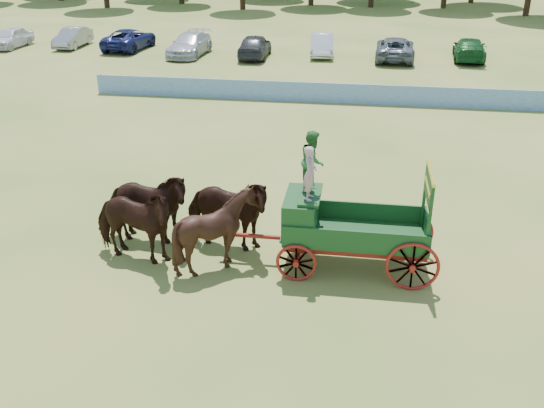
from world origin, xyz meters
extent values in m
plane|color=#A58E4A|center=(0.00, 0.00, 0.00)|extent=(160.00, 160.00, 0.00)
imported|color=black|center=(-5.50, 0.72, 1.14)|extent=(2.90, 1.76, 2.28)
imported|color=black|center=(-5.50, 1.82, 1.14)|extent=(2.72, 1.26, 2.28)
imported|color=black|center=(-3.10, 0.72, 1.14)|extent=(2.21, 2.00, 2.29)
imported|color=black|center=(-3.10, 1.82, 1.14)|extent=(2.87, 1.66, 2.28)
cube|color=#A12B10|center=(-0.90, 1.27, 0.60)|extent=(0.12, 2.00, 0.12)
cube|color=#A12B10|center=(2.10, 1.27, 0.60)|extent=(0.12, 2.00, 0.12)
cube|color=#A12B10|center=(0.60, 0.72, 0.72)|extent=(3.80, 0.10, 0.12)
cube|color=#A12B10|center=(0.60, 1.82, 0.72)|extent=(3.80, 0.10, 0.12)
cube|color=#A12B10|center=(-1.80, 1.27, 0.75)|extent=(2.80, 0.09, 0.09)
cube|color=#184A22|center=(0.60, 1.27, 1.00)|extent=(3.80, 1.80, 0.10)
cube|color=#184A22|center=(0.60, 0.39, 1.30)|extent=(3.80, 0.06, 0.55)
cube|color=#184A22|center=(0.60, 2.15, 1.30)|extent=(3.80, 0.06, 0.55)
cube|color=#184A22|center=(2.48, 1.27, 1.30)|extent=(0.06, 1.80, 0.55)
cube|color=#184A22|center=(-0.90, 1.27, 1.55)|extent=(0.85, 1.70, 1.05)
cube|color=#184A22|center=(-0.65, 1.27, 2.12)|extent=(0.55, 1.50, 0.08)
cube|color=#184A22|center=(-1.28, 1.27, 1.35)|extent=(0.10, 1.60, 0.65)
cube|color=#184A22|center=(-1.10, 1.27, 1.05)|extent=(0.55, 1.60, 0.06)
cube|color=#184A22|center=(2.40, 0.47, 1.95)|extent=(0.08, 0.08, 1.80)
cube|color=#184A22|center=(2.40, 2.07, 1.95)|extent=(0.08, 0.08, 1.80)
cube|color=#184A22|center=(2.40, 1.27, 2.55)|extent=(0.07, 1.75, 0.75)
cube|color=yellow|center=(2.40, 1.27, 2.95)|extent=(0.08, 1.80, 0.09)
cube|color=yellow|center=(2.36, 1.27, 2.55)|extent=(0.02, 1.30, 0.12)
torus|color=#A12B10|center=(-0.90, 0.32, 0.55)|extent=(1.09, 0.09, 1.09)
torus|color=#A12B10|center=(-0.90, 2.22, 0.55)|extent=(1.09, 0.09, 1.09)
torus|color=#A12B10|center=(2.10, 0.32, 0.70)|extent=(1.39, 0.09, 1.39)
torus|color=#A12B10|center=(2.10, 2.22, 0.70)|extent=(1.39, 0.09, 1.39)
imported|color=#C496A0|center=(-0.65, 0.92, 2.88)|extent=(0.35, 0.53, 1.45)
imported|color=#296F30|center=(-0.65, 1.62, 2.97)|extent=(0.62, 0.79, 1.62)
cube|color=#1D539E|center=(-1.00, 18.00, 0.53)|extent=(26.00, 0.08, 1.05)
imported|color=silver|center=(-26.00, 29.85, 0.74)|extent=(1.90, 4.41, 1.48)
imported|color=gray|center=(-21.46, 30.75, 0.71)|extent=(1.52, 4.31, 1.42)
imported|color=navy|center=(-16.87, 30.54, 0.75)|extent=(2.92, 5.59, 1.50)
imported|color=silver|center=(-11.80, 28.98, 0.77)|extent=(2.48, 5.43, 1.54)
imported|color=#333338|center=(-7.09, 28.93, 0.81)|extent=(1.99, 4.80, 1.62)
imported|color=silver|center=(-2.49, 30.34, 0.74)|extent=(1.89, 4.60, 1.48)
imported|color=slate|center=(2.60, 29.68, 0.77)|extent=(2.73, 5.60, 1.53)
imported|color=#144C1E|center=(7.66, 30.36, 0.74)|extent=(2.53, 5.29, 1.49)
camera|label=1|loc=(0.53, -13.43, 8.74)|focal=40.00mm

